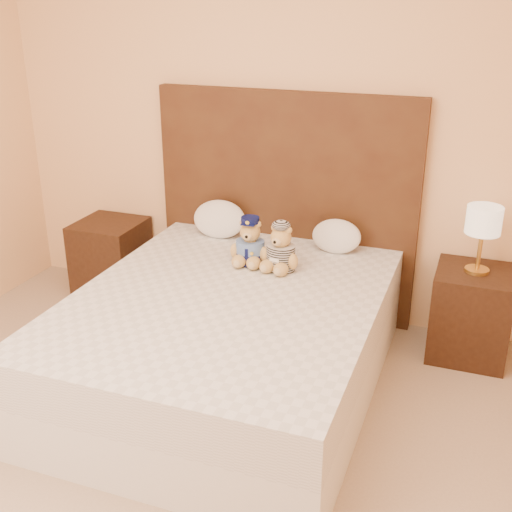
{
  "coord_description": "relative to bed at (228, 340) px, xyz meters",
  "views": [
    {
      "loc": [
        1.23,
        -1.67,
        2.06
      ],
      "look_at": [
        0.07,
        1.45,
        0.69
      ],
      "focal_mm": 45.0,
      "sensor_mm": 36.0,
      "label": 1
    }
  ],
  "objects": [
    {
      "name": "room_walls",
      "position": [
        0.0,
        -0.74,
        1.53
      ],
      "size": [
        4.04,
        4.52,
        2.72
      ],
      "color": "#F6BF86",
      "rests_on": "ground"
    },
    {
      "name": "bed",
      "position": [
        0.0,
        0.0,
        0.0
      ],
      "size": [
        1.6,
        2.0,
        0.55
      ],
      "color": "white",
      "rests_on": "ground"
    },
    {
      "name": "headboard",
      "position": [
        0.0,
        1.01,
        0.47
      ],
      "size": [
        1.75,
        0.08,
        1.5
      ],
      "primitive_type": "cube",
      "color": "#462A15",
      "rests_on": "ground"
    },
    {
      "name": "nightstand_left",
      "position": [
        -1.25,
        0.8,
        -0.0
      ],
      "size": [
        0.45,
        0.45,
        0.55
      ],
      "primitive_type": "cube",
      "color": "#331D10",
      "rests_on": "ground"
    },
    {
      "name": "nightstand_right",
      "position": [
        1.25,
        0.8,
        -0.0
      ],
      "size": [
        0.45,
        0.45,
        0.55
      ],
      "primitive_type": "cube",
      "color": "#331D10",
      "rests_on": "ground"
    },
    {
      "name": "lamp",
      "position": [
        1.25,
        0.8,
        0.57
      ],
      "size": [
        0.2,
        0.2,
        0.4
      ],
      "color": "gold",
      "rests_on": "nightstand_right"
    },
    {
      "name": "teddy_police",
      "position": [
        -0.04,
        0.46,
        0.42
      ],
      "size": [
        0.26,
        0.25,
        0.29
      ],
      "primitive_type": null,
      "rotation": [
        0.0,
        0.0,
        0.06
      ],
      "color": "tan",
      "rests_on": "bed"
    },
    {
      "name": "teddy_prisoner",
      "position": [
        0.16,
        0.43,
        0.42
      ],
      "size": [
        0.29,
        0.28,
        0.28
      ],
      "primitive_type": null,
      "rotation": [
        0.0,
        0.0,
        -0.18
      ],
      "color": "tan",
      "rests_on": "bed"
    },
    {
      "name": "pillow_left",
      "position": [
        -0.4,
        0.83,
        0.4
      ],
      "size": [
        0.37,
        0.24,
        0.26
      ],
      "primitive_type": "ellipsoid",
      "color": "white",
      "rests_on": "bed"
    },
    {
      "name": "pillow_right",
      "position": [
        0.4,
        0.83,
        0.38
      ],
      "size": [
        0.31,
        0.2,
        0.22
      ],
      "primitive_type": "ellipsoid",
      "color": "white",
      "rests_on": "bed"
    }
  ]
}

